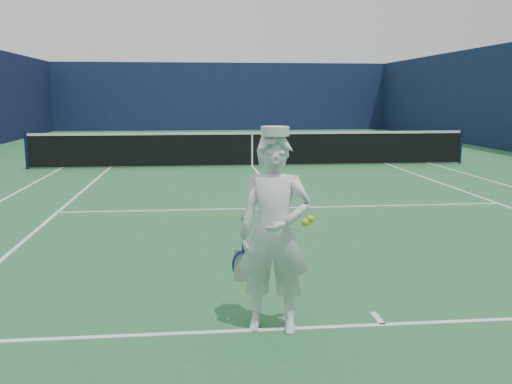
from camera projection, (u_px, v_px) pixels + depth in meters
ground at (252, 166)px, 16.80m from camera, size 80.00×80.00×0.00m
court_markings at (252, 166)px, 16.80m from camera, size 11.03×23.83×0.01m
windscreen_fence at (252, 97)px, 16.46m from camera, size 20.12×36.12×4.00m
tennis_net at (252, 147)px, 16.71m from camera, size 12.88×0.09×1.07m
tennis_player at (274, 233)px, 4.92m from camera, size 0.74×0.62×1.79m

